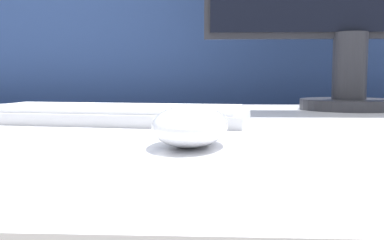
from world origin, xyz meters
TOP-DOWN VIEW (x-y plane):
  - partition_panel at (0.00, 0.56)m, footprint 5.00×0.03m
  - computer_mouse_near at (-0.04, -0.19)m, footprint 0.08×0.12m
  - keyboard at (-0.16, 0.01)m, footprint 0.38×0.18m

SIDE VIEW (x-z plane):
  - partition_panel at x=0.00m, z-range 0.00..1.04m
  - keyboard at x=-0.16m, z-range 0.74..0.76m
  - computer_mouse_near at x=-0.04m, z-range 0.74..0.77m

